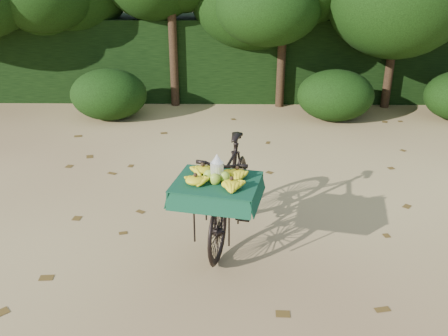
{
  "coord_description": "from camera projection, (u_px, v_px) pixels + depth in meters",
  "views": [
    {
      "loc": [
        -0.55,
        -4.89,
        2.91
      ],
      "look_at": [
        -0.63,
        -0.23,
        0.88
      ],
      "focal_mm": 38.0,
      "sensor_mm": 36.0,
      "label": 1
    }
  ],
  "objects": [
    {
      "name": "ground",
      "position": [
        277.0,
        229.0,
        5.64
      ],
      "size": [
        80.0,
        80.0,
        0.0
      ],
      "primitive_type": "plane",
      "color": "#D2BB70",
      "rests_on": "ground"
    },
    {
      "name": "vendor_bicycle",
      "position": [
        230.0,
        190.0,
        5.28
      ],
      "size": [
        1.06,
        1.98,
        1.14
      ],
      "rotation": [
        0.0,
        0.0,
        -0.21
      ],
      "color": "black",
      "rests_on": "ground"
    },
    {
      "name": "hedge_backdrop",
      "position": [
        256.0,
        56.0,
        11.06
      ],
      "size": [
        26.0,
        1.8,
        1.8
      ],
      "primitive_type": "cube",
      "color": "black",
      "rests_on": "ground"
    },
    {
      "name": "tree_row",
      "position": [
        228.0,
        10.0,
        9.89
      ],
      "size": [
        14.5,
        2.0,
        4.0
      ],
      "primitive_type": null,
      "color": "black",
      "rests_on": "ground"
    },
    {
      "name": "bush_clumps",
      "position": [
        285.0,
        98.0,
        9.39
      ],
      "size": [
        8.8,
        1.7,
        0.9
      ],
      "primitive_type": null,
      "color": "black",
      "rests_on": "ground"
    },
    {
      "name": "leaf_litter",
      "position": [
        273.0,
        203.0,
        6.23
      ],
      "size": [
        7.0,
        7.3,
        0.01
      ],
      "primitive_type": null,
      "color": "#523A15",
      "rests_on": "ground"
    }
  ]
}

